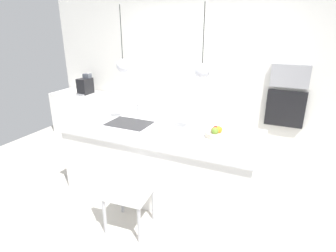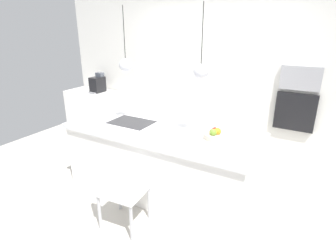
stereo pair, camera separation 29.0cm
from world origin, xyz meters
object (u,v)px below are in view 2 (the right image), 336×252
fruit_bowl (216,135)px  coffee_machine (98,84)px  chair_near (120,187)px  oven (295,112)px  microwave (301,78)px

fruit_bowl → coffee_machine: (-2.97, 1.25, 0.05)m
chair_near → oven: bearing=60.7°
oven → chair_near: oven is taller
coffee_machine → fruit_bowl: bearing=-22.8°
coffee_machine → chair_near: (2.27, -2.12, -0.48)m
microwave → oven: size_ratio=0.96×
coffee_machine → microwave: bearing=4.7°
fruit_bowl → chair_near: fruit_bowl is taller
coffee_machine → oven: bearing=4.7°
fruit_bowl → microwave: 1.74m
microwave → oven: (0.00, 0.00, -0.50)m
oven → chair_near: size_ratio=0.63×
fruit_bowl → chair_near: (-0.70, -0.87, -0.42)m
coffee_machine → oven: 3.63m
fruit_bowl → chair_near: size_ratio=0.34×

